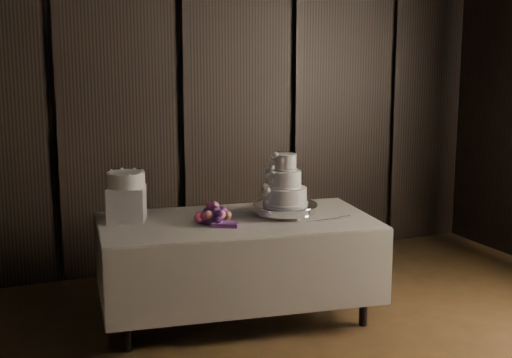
# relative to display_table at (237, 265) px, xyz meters

# --- Properties ---
(room) EXTENTS (6.08, 7.08, 3.08)m
(room) POSITION_rel_display_table_xyz_m (0.05, -2.11, 1.08)
(room) COLOR black
(room) RESTS_ON ground
(display_table) EXTENTS (2.11, 1.30, 0.76)m
(display_table) POSITION_rel_display_table_xyz_m (0.00, 0.00, 0.00)
(display_table) COLOR beige
(display_table) RESTS_ON ground
(cake_stand) EXTENTS (0.54, 0.54, 0.09)m
(cake_stand) POSITION_rel_display_table_xyz_m (0.37, -0.03, 0.39)
(cake_stand) COLOR silver
(cake_stand) RESTS_ON display_table
(wedding_cake) EXTENTS (0.35, 0.32, 0.38)m
(wedding_cake) POSITION_rel_display_table_xyz_m (0.35, -0.05, 0.58)
(wedding_cake) COLOR white
(wedding_cake) RESTS_ON cake_stand
(bouquet) EXTENTS (0.44, 0.48, 0.19)m
(bouquet) POSITION_rel_display_table_xyz_m (-0.21, -0.04, 0.41)
(bouquet) COLOR #C64776
(bouquet) RESTS_ON display_table
(box_pedestal) EXTENTS (0.33, 0.33, 0.25)m
(box_pedestal) POSITION_rel_display_table_xyz_m (-0.75, 0.27, 0.47)
(box_pedestal) COLOR white
(box_pedestal) RESTS_ON display_table
(small_cake) EXTENTS (0.35, 0.35, 0.11)m
(small_cake) POSITION_rel_display_table_xyz_m (-0.75, 0.27, 0.65)
(small_cake) COLOR white
(small_cake) RESTS_ON box_pedestal
(cake_knife) EXTENTS (0.37, 0.04, 0.01)m
(cake_knife) POSITION_rel_display_table_xyz_m (0.56, -0.28, 0.35)
(cake_knife) COLOR silver
(cake_knife) RESTS_ON display_table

